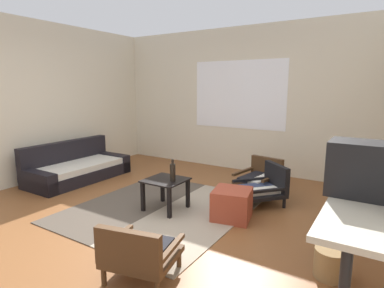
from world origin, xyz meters
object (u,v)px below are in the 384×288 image
object	(u,v)px
armchair_striped_foreground	(139,252)
console_shelf	(361,204)
ottoman_orange	(232,204)
armchair_by_window	(260,176)
crt_television	(364,169)
armchair_corner	(265,186)
coffee_table	(166,186)
glass_bottle	(173,172)
wicker_basket	(330,263)
clay_vase	(368,164)
couch	(77,168)

from	to	relation	value
armchair_striped_foreground	console_shelf	distance (m)	1.79
ottoman_orange	armchair_by_window	bearing A→B (deg)	93.46
armchair_by_window	crt_television	size ratio (longest dim) A/B	1.46
armchair_corner	ottoman_orange	distance (m)	0.73
coffee_table	glass_bottle	world-z (taller)	glass_bottle
glass_bottle	wicker_basket	bearing A→B (deg)	-12.68
armchair_striped_foreground	crt_television	size ratio (longest dim) A/B	1.39
clay_vase	armchair_by_window	bearing A→B (deg)	135.83
glass_bottle	coffee_table	bearing A→B (deg)	175.82
couch	wicker_basket	distance (m)	4.31
ottoman_orange	coffee_table	bearing A→B (deg)	-166.65
armchair_corner	crt_television	world-z (taller)	crt_television
coffee_table	armchair_corner	xyz separation A→B (m)	(1.02, 0.92, -0.08)
wicker_basket	glass_bottle	bearing A→B (deg)	167.32
console_shelf	armchair_by_window	bearing A→B (deg)	127.58
armchair_corner	glass_bottle	xyz separation A→B (m)	(-0.90, -0.93, 0.29)
crt_television	glass_bottle	world-z (taller)	crt_television
console_shelf	clay_vase	bearing A→B (deg)	90.00
armchair_by_window	ottoman_orange	size ratio (longest dim) A/B	1.58
armchair_corner	clay_vase	bearing A→B (deg)	-38.22
console_shelf	glass_bottle	size ratio (longest dim) A/B	6.53
ottoman_orange	wicker_basket	world-z (taller)	ottoman_orange
ottoman_orange	armchair_corner	bearing A→B (deg)	77.36
coffee_table	armchair_by_window	distance (m)	1.58
coffee_table	clay_vase	bearing A→B (deg)	-1.65
coffee_table	crt_television	xyz separation A→B (m)	(2.27, -0.60, 0.69)
coffee_table	wicker_basket	distance (m)	2.14
glass_bottle	crt_television	bearing A→B (deg)	-15.49
crt_television	wicker_basket	distance (m)	0.92
console_shelf	wicker_basket	bearing A→B (deg)	151.46
armchair_corner	glass_bottle	world-z (taller)	glass_bottle
armchair_by_window	crt_television	world-z (taller)	crt_television
armchair_by_window	clay_vase	xyz separation A→B (m)	(1.48, -1.44, 0.70)
armchair_by_window	glass_bottle	bearing A→B (deg)	-115.70
crt_television	armchair_striped_foreground	bearing A→B (deg)	-153.86
glass_bottle	wicker_basket	size ratio (longest dim) A/B	1.06
ottoman_orange	console_shelf	bearing A→B (deg)	-28.16
ottoman_orange	glass_bottle	size ratio (longest dim) A/B	1.56
coffee_table	armchair_by_window	bearing A→B (deg)	60.12
armchair_striped_foreground	clay_vase	bearing A→B (deg)	40.06
armchair_by_window	ottoman_orange	world-z (taller)	armchair_by_window
couch	wicker_basket	world-z (taller)	couch
armchair_striped_foreground	wicker_basket	xyz separation A→B (m)	(1.35, 0.90, -0.13)
armchair_by_window	crt_television	distance (m)	2.58
couch	armchair_striped_foreground	bearing A→B (deg)	-29.45
armchair_striped_foreground	armchair_corner	xyz separation A→B (m)	(0.28, 2.27, -0.01)
armchair_striped_foreground	glass_bottle	xyz separation A→B (m)	(-0.61, 1.34, 0.28)
ottoman_orange	console_shelf	xyz separation A→B (m)	(1.41, -0.75, 0.55)
armchair_by_window	armchair_corner	size ratio (longest dim) A/B	0.88
ottoman_orange	couch	bearing A→B (deg)	178.47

